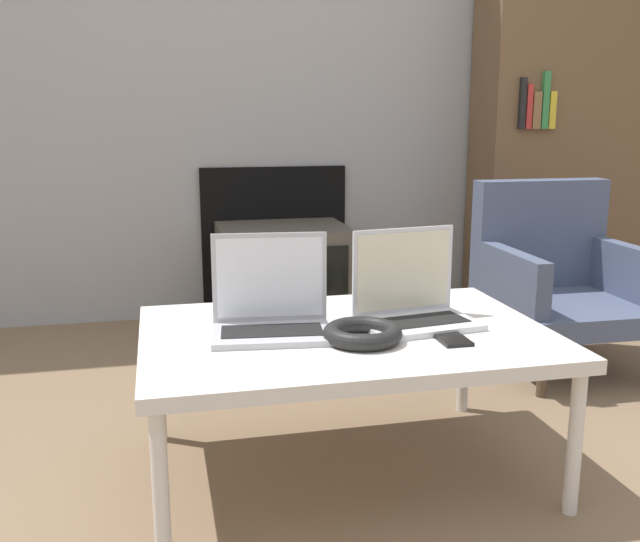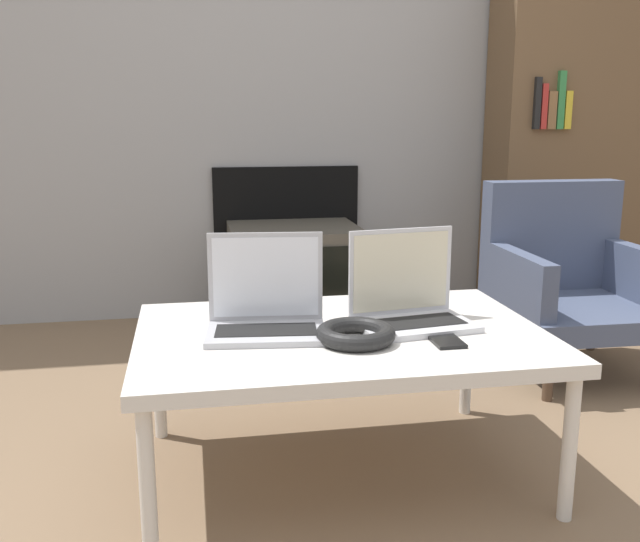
{
  "view_description": "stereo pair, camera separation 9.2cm",
  "coord_description": "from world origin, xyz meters",
  "px_view_note": "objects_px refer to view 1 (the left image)",
  "views": [
    {
      "loc": [
        -0.47,
        -1.35,
        0.96
      ],
      "look_at": [
        0.0,
        0.68,
        0.5
      ],
      "focal_mm": 40.0,
      "sensor_mm": 36.0,
      "label": 1
    },
    {
      "loc": [
        -0.38,
        -1.37,
        0.96
      ],
      "look_at": [
        0.0,
        0.68,
        0.5
      ],
      "focal_mm": 40.0,
      "sensor_mm": 36.0,
      "label": 2
    }
  ],
  "objects_px": {
    "laptop_right": "(412,301)",
    "phone": "(451,338)",
    "armchair": "(556,273)",
    "laptop_left": "(271,309)",
    "headphones": "(363,333)",
    "tv": "(284,277)"
  },
  "relations": [
    {
      "from": "tv",
      "to": "armchair",
      "type": "relative_size",
      "value": 0.82
    },
    {
      "from": "laptop_right",
      "to": "tv",
      "type": "xyz_separation_m",
      "value": [
        -0.11,
        1.36,
        -0.23
      ]
    },
    {
      "from": "phone",
      "to": "laptop_left",
      "type": "bearing_deg",
      "value": 158.92
    },
    {
      "from": "laptop_left",
      "to": "headphones",
      "type": "xyz_separation_m",
      "value": [
        0.21,
        -0.13,
        -0.04
      ]
    },
    {
      "from": "headphones",
      "to": "phone",
      "type": "bearing_deg",
      "value": -9.85
    },
    {
      "from": "phone",
      "to": "tv",
      "type": "xyz_separation_m",
      "value": [
        -0.15,
        1.53,
        -0.18
      ]
    },
    {
      "from": "laptop_left",
      "to": "headphones",
      "type": "height_order",
      "value": "laptop_left"
    },
    {
      "from": "laptop_right",
      "to": "headphones",
      "type": "distance_m",
      "value": 0.22
    },
    {
      "from": "laptop_left",
      "to": "phone",
      "type": "height_order",
      "value": "laptop_left"
    },
    {
      "from": "phone",
      "to": "headphones",
      "type": "bearing_deg",
      "value": 170.15
    },
    {
      "from": "phone",
      "to": "tv",
      "type": "distance_m",
      "value": 1.55
    },
    {
      "from": "headphones",
      "to": "tv",
      "type": "xyz_separation_m",
      "value": [
        0.07,
        1.49,
        -0.19
      ]
    },
    {
      "from": "laptop_right",
      "to": "armchair",
      "type": "distance_m",
      "value": 1.07
    },
    {
      "from": "phone",
      "to": "tv",
      "type": "height_order",
      "value": "tv"
    },
    {
      "from": "laptop_right",
      "to": "phone",
      "type": "bearing_deg",
      "value": -83.09
    },
    {
      "from": "laptop_right",
      "to": "phone",
      "type": "distance_m",
      "value": 0.18
    },
    {
      "from": "laptop_right",
      "to": "armchair",
      "type": "height_order",
      "value": "armchair"
    },
    {
      "from": "laptop_left",
      "to": "headphones",
      "type": "relative_size",
      "value": 1.62
    },
    {
      "from": "phone",
      "to": "tv",
      "type": "relative_size",
      "value": 0.22
    },
    {
      "from": "tv",
      "to": "armchair",
      "type": "bearing_deg",
      "value": -36.51
    },
    {
      "from": "laptop_right",
      "to": "headphones",
      "type": "relative_size",
      "value": 1.65
    },
    {
      "from": "laptop_right",
      "to": "phone",
      "type": "height_order",
      "value": "laptop_right"
    }
  ]
}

